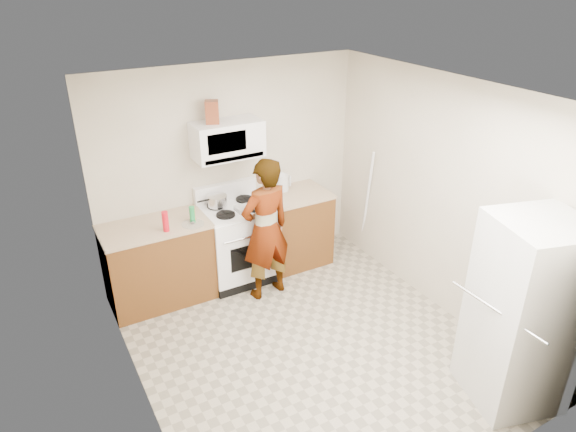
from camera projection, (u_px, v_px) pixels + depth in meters
floor at (309, 344)px, 5.13m from camera, size 3.60×3.60×0.00m
back_wall at (231, 171)px, 5.98m from camera, size 3.20×0.02×2.50m
right_wall at (443, 199)px, 5.28m from camera, size 0.02×3.60×2.50m
cabinet_left at (159, 264)px, 5.65m from camera, size 1.12×0.62×0.90m
counter_left at (154, 227)px, 5.44m from camera, size 1.14×0.64×0.03m
cabinet_right at (294, 229)px, 6.40m from camera, size 0.80×0.62×0.90m
counter_right at (294, 195)px, 6.19m from camera, size 0.82×0.64×0.03m
gas_range at (237, 242)px, 6.04m from camera, size 0.76×0.65×1.13m
microwave at (227, 139)px, 5.60m from camera, size 0.76×0.38×0.40m
person at (266, 230)px, 5.58m from camera, size 0.65×0.47×1.64m
fridge at (524, 314)px, 4.19m from camera, size 0.86×0.86×1.70m
kettle at (282, 183)px, 6.23m from camera, size 0.20×0.20×0.20m
jug at (212, 112)px, 5.40m from camera, size 0.18×0.18×0.24m
saucepan at (217, 201)px, 5.80m from camera, size 0.26×0.26×0.12m
tray at (247, 208)px, 5.77m from camera, size 0.26×0.17×0.05m
bottle_spray at (165, 222)px, 5.27m from camera, size 0.07×0.07×0.22m
bottle_hot_sauce at (193, 215)px, 5.49m from camera, size 0.06×0.06×0.15m
bottle_green_cap at (192, 215)px, 5.45m from camera, size 0.07×0.07×0.19m
pot_lid at (193, 224)px, 5.44m from camera, size 0.30×0.30×0.01m
broom at (367, 202)px, 6.46m from camera, size 0.15×0.30×1.43m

